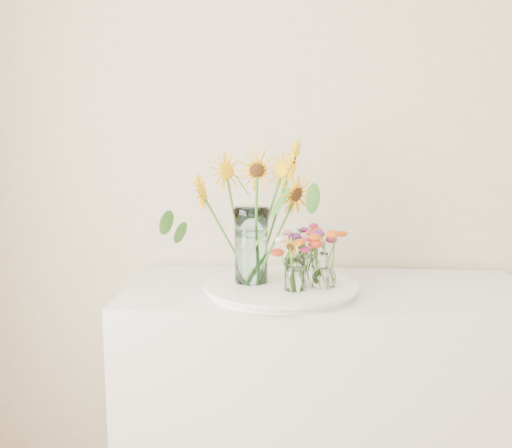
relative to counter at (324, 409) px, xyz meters
The scene contains 10 objects.
counter is the anchor object (origin of this frame).
tray 0.49m from the counter, 155.64° to the right, with size 0.49×0.49×0.03m, color white.
mason_jar 0.66m from the counter, 169.47° to the right, with size 0.11×0.11×0.26m, color #B8E9E9.
sunflower_bouquet 0.77m from the counter, 169.47° to the right, with size 0.64×0.64×0.49m, color #F7B505, non-canonical shape.
small_vase_a 0.56m from the counter, 127.14° to the right, with size 0.07×0.07×0.11m, color white.
wildflower_posy_a 0.60m from the counter, 127.14° to the right, with size 0.19×0.19×0.20m, color #D55312, non-canonical shape.
small_vase_b 0.54m from the counter, 97.81° to the right, with size 0.08×0.08×0.12m, color white, non-canonical shape.
wildflower_posy_b 0.59m from the counter, 97.81° to the right, with size 0.20×0.20×0.21m, color #D55312, non-canonical shape.
small_vase_c 0.54m from the counter, 163.09° to the left, with size 0.07×0.07×0.12m, color white.
wildflower_posy_c 0.59m from the counter, 163.09° to the left, with size 0.17×0.17×0.21m, color #D55312, non-canonical shape.
Camera 1 is at (-0.53, -0.24, 1.50)m, focal length 45.00 mm.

